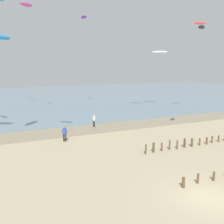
# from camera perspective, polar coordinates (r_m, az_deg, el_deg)

# --- Properties ---
(ground_plane) EXTENTS (160.00, 160.00, 0.00)m
(ground_plane) POSITION_cam_1_polar(r_m,az_deg,el_deg) (19.31, 19.41, -16.64)
(ground_plane) COLOR tan
(wet_sand_strip) EXTENTS (120.00, 5.25, 0.01)m
(wet_sand_strip) POSITION_cam_1_polar(r_m,az_deg,el_deg) (36.16, -4.25, -3.59)
(wet_sand_strip) COLOR gray
(wet_sand_strip) RESTS_ON ground
(sea) EXTENTS (160.00, 70.00, 0.10)m
(sea) POSITION_cam_1_polar(r_m,az_deg,el_deg) (72.08, -15.01, 2.94)
(sea) COLOR slate
(sea) RESTS_ON ground
(groyne_mid) EXTENTS (15.44, 0.36, 1.02)m
(groyne_mid) POSITION_cam_1_polar(r_m,az_deg,el_deg) (30.87, 19.08, -5.67)
(groyne_mid) COLOR #4F3E2D
(groyne_mid) RESTS_ON ground
(person_mid_beach) EXTENTS (0.24, 0.57, 1.71)m
(person_mid_beach) POSITION_cam_1_polar(r_m,az_deg,el_deg) (37.22, -3.85, -1.75)
(person_mid_beach) COLOR #232328
(person_mid_beach) RESTS_ON ground
(person_by_waterline) EXTENTS (0.47, 0.39, 1.71)m
(person_by_waterline) POSITION_cam_1_polar(r_m,az_deg,el_deg) (30.58, -9.97, -4.47)
(person_by_waterline) COLOR #232328
(person_by_waterline) RESTS_ON ground
(kite_aloft_1) EXTENTS (2.97, 3.39, 0.75)m
(kite_aloft_1) POSITION_cam_1_polar(r_m,az_deg,el_deg) (30.74, -22.59, 14.44)
(kite_aloft_1) COLOR #2384D1
(kite_aloft_2) EXTENTS (2.68, 2.60, 0.73)m
(kite_aloft_2) POSITION_cam_1_polar(r_m,az_deg,el_deg) (47.07, -17.64, 20.78)
(kite_aloft_2) COLOR #E54C99
(kite_aloft_3) EXTENTS (2.86, 2.74, 0.49)m
(kite_aloft_3) POSITION_cam_1_polar(r_m,az_deg,el_deg) (52.66, 9.97, 12.33)
(kite_aloft_3) COLOR white
(kite_aloft_6) EXTENTS (0.90, 2.50, 0.64)m
(kite_aloft_6) POSITION_cam_1_polar(r_m,az_deg,el_deg) (53.26, -5.97, 19.30)
(kite_aloft_6) COLOR purple
(kite_aloft_7) EXTENTS (2.37, 1.17, 0.63)m
(kite_aloft_7) POSITION_cam_1_polar(r_m,az_deg,el_deg) (48.20, 18.05, 17.39)
(kite_aloft_7) COLOR red
(kite_aloft_8) EXTENTS (1.96, 1.92, 0.33)m
(kite_aloft_8) POSITION_cam_1_polar(r_m,az_deg,el_deg) (32.38, 18.35, 16.62)
(kite_aloft_8) COLOR black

